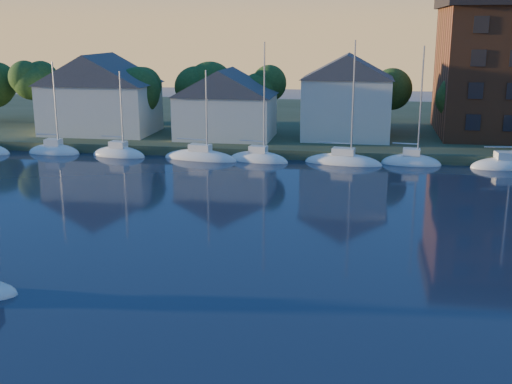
# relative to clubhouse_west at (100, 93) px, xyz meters

# --- Properties ---
(shoreline_land) EXTENTS (160.00, 50.00, 2.00)m
(shoreline_land) POSITION_rel_clubhouse_west_xyz_m (22.00, 17.00, -5.93)
(shoreline_land) COLOR #334025
(shoreline_land) RESTS_ON ground
(wooden_dock) EXTENTS (120.00, 3.00, 1.00)m
(wooden_dock) POSITION_rel_clubhouse_west_xyz_m (22.00, -6.00, -5.93)
(wooden_dock) COLOR brown
(wooden_dock) RESTS_ON ground
(clubhouse_west) EXTENTS (13.65, 9.45, 9.64)m
(clubhouse_west) POSITION_rel_clubhouse_west_xyz_m (0.00, 0.00, 0.00)
(clubhouse_west) COLOR silver
(clubhouse_west) RESTS_ON shoreline_land
(clubhouse_centre) EXTENTS (11.55, 8.40, 8.08)m
(clubhouse_centre) POSITION_rel_clubhouse_west_xyz_m (16.00, -1.00, -0.80)
(clubhouse_centre) COLOR silver
(clubhouse_centre) RESTS_ON shoreline_land
(clubhouse_east) EXTENTS (10.50, 8.40, 9.80)m
(clubhouse_east) POSITION_rel_clubhouse_west_xyz_m (30.00, 1.00, 0.07)
(clubhouse_east) COLOR silver
(clubhouse_east) RESTS_ON shoreline_land
(tree_line) EXTENTS (93.40, 5.40, 8.90)m
(tree_line) POSITION_rel_clubhouse_west_xyz_m (24.00, 5.00, 1.24)
(tree_line) COLOR #3B2A1A
(tree_line) RESTS_ON shoreline_land
(moored_fleet) EXTENTS (95.50, 2.40, 12.05)m
(moored_fleet) POSITION_rel_clubhouse_west_xyz_m (26.00, -9.00, -5.83)
(moored_fleet) COLOR silver
(moored_fleet) RESTS_ON ground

